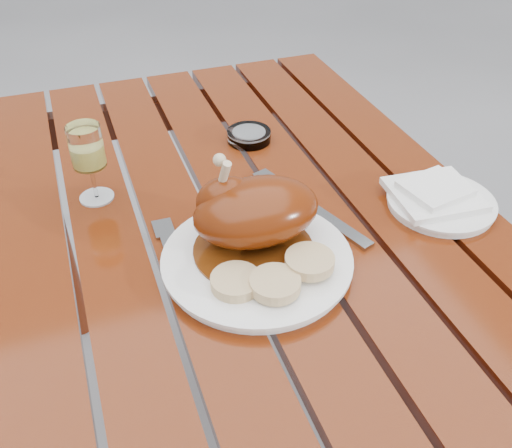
{
  "coord_description": "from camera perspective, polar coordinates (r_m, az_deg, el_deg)",
  "views": [
    {
      "loc": [
        -0.25,
        -0.75,
        1.33
      ],
      "look_at": [
        -0.01,
        -0.09,
        0.78
      ],
      "focal_mm": 40.0,
      "sensor_mm": 36.0,
      "label": 1
    }
  ],
  "objects": [
    {
      "name": "ground",
      "position": [
        1.54,
        -0.78,
        -21.45
      ],
      "size": [
        60.0,
        60.0,
        0.0
      ],
      "primitive_type": "plane",
      "color": "slate",
      "rests_on": "ground"
    },
    {
      "name": "roast_duck",
      "position": [
        0.85,
        -0.43,
        1.26
      ],
      "size": [
        0.2,
        0.18,
        0.14
      ],
      "color": "#4F2309",
      "rests_on": "dinner_plate"
    },
    {
      "name": "bread_dumplings",
      "position": [
        0.8,
        1.8,
        -5.16
      ],
      "size": [
        0.18,
        0.1,
        0.02
      ],
      "color": "#D9BB84",
      "rests_on": "dinner_plate"
    },
    {
      "name": "knife",
      "position": [
        0.97,
        6.19,
        1.2
      ],
      "size": [
        0.1,
        0.23,
        0.01
      ],
      "primitive_type": "cube",
      "rotation": [
        0.0,
        0.0,
        0.33
      ],
      "color": "gray",
      "rests_on": "table"
    },
    {
      "name": "napkin",
      "position": [
        1.02,
        17.36,
        2.85
      ],
      "size": [
        0.15,
        0.14,
        0.01
      ],
      "primitive_type": "cube",
      "rotation": [
        0.0,
        0.0,
        -0.07
      ],
      "color": "white",
      "rests_on": "side_plate"
    },
    {
      "name": "fork",
      "position": [
        0.88,
        -8.29,
        -3.28
      ],
      "size": [
        0.02,
        0.16,
        0.01
      ],
      "primitive_type": "cube",
      "rotation": [
        0.0,
        0.0,
        -0.02
      ],
      "color": "gray",
      "rests_on": "table"
    },
    {
      "name": "ashtray",
      "position": [
        1.16,
        -0.71,
        8.82
      ],
      "size": [
        0.11,
        0.11,
        0.02
      ],
      "primitive_type": "cylinder",
      "rotation": [
        0.0,
        0.0,
        0.25
      ],
      "color": "#B2B7BC",
      "rests_on": "table"
    },
    {
      "name": "dinner_plate",
      "position": [
        0.85,
        0.09,
        -3.71
      ],
      "size": [
        0.37,
        0.37,
        0.02
      ],
      "primitive_type": "cylinder",
      "rotation": [
        0.0,
        0.0,
        0.36
      ],
      "color": "white",
      "rests_on": "table"
    },
    {
      "name": "wine_glass",
      "position": [
        1.0,
        -16.27,
        5.8
      ],
      "size": [
        0.07,
        0.07,
        0.14
      ],
      "primitive_type": "cylinder",
      "rotation": [
        0.0,
        0.0,
        -0.24
      ],
      "color": "#EFEB6C",
      "rests_on": "table"
    },
    {
      "name": "table",
      "position": [
        1.23,
        -0.93,
        -12.55
      ],
      "size": [
        0.8,
        1.2,
        0.75
      ],
      "primitive_type": "cube",
      "color": "maroon",
      "rests_on": "ground"
    },
    {
      "name": "side_plate",
      "position": [
        1.02,
        17.99,
        2.03
      ],
      "size": [
        0.24,
        0.24,
        0.01
      ],
      "primitive_type": "cylinder",
      "rotation": [
        0.0,
        0.0,
        0.41
      ],
      "color": "white",
      "rests_on": "table"
    }
  ]
}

